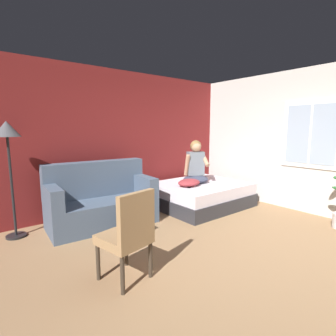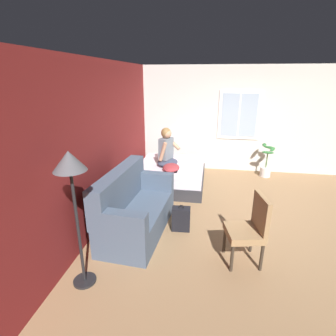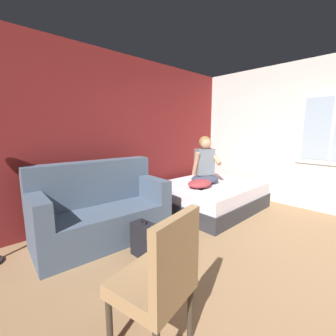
{
  "view_description": "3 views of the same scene",
  "coord_description": "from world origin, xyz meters",
  "px_view_note": "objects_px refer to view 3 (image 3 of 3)",
  "views": [
    {
      "loc": [
        -2.66,
        -1.73,
        1.6
      ],
      "look_at": [
        0.34,
        2.01,
        0.87
      ],
      "focal_mm": 28.0,
      "sensor_mm": 36.0,
      "label": 1
    },
    {
      "loc": [
        -4.53,
        1.12,
        2.43
      ],
      "look_at": [
        0.14,
        1.87,
        0.77
      ],
      "focal_mm": 28.0,
      "sensor_mm": 36.0,
      "label": 2
    },
    {
      "loc": [
        -2.23,
        -0.45,
        1.47
      ],
      "look_at": [
        0.07,
        1.96,
        0.9
      ],
      "focal_mm": 24.0,
      "sensor_mm": 36.0,
      "label": 3
    }
  ],
  "objects_px": {
    "bed": "(210,196)",
    "person_seated": "(205,164)",
    "cell_phone": "(202,189)",
    "side_chair": "(159,278)",
    "couch": "(101,210)",
    "throw_pillow": "(200,184)",
    "backpack": "(145,240)"
  },
  "relations": [
    {
      "from": "cell_phone",
      "to": "person_seated",
      "type": "bearing_deg",
      "value": -64.2
    },
    {
      "from": "bed",
      "to": "side_chair",
      "type": "xyz_separation_m",
      "value": [
        -2.55,
        -1.44,
        0.3
      ]
    },
    {
      "from": "backpack",
      "to": "cell_phone",
      "type": "relative_size",
      "value": 3.18
    },
    {
      "from": "couch",
      "to": "throw_pillow",
      "type": "bearing_deg",
      "value": -12.41
    },
    {
      "from": "person_seated",
      "to": "backpack",
      "type": "relative_size",
      "value": 1.91
    },
    {
      "from": "bed",
      "to": "couch",
      "type": "height_order",
      "value": "couch"
    },
    {
      "from": "couch",
      "to": "person_seated",
      "type": "xyz_separation_m",
      "value": [
        1.99,
        -0.22,
        0.44
      ]
    },
    {
      "from": "bed",
      "to": "person_seated",
      "type": "bearing_deg",
      "value": 125.97
    },
    {
      "from": "backpack",
      "to": "throw_pillow",
      "type": "distance_m",
      "value": 1.61
    },
    {
      "from": "couch",
      "to": "side_chair",
      "type": "xyz_separation_m",
      "value": [
        -0.49,
        -1.75,
        0.14
      ]
    },
    {
      "from": "person_seated",
      "to": "backpack",
      "type": "distance_m",
      "value": 2.02
    },
    {
      "from": "side_chair",
      "to": "cell_phone",
      "type": "xyz_separation_m",
      "value": [
        2.08,
        1.27,
        -0.05
      ]
    },
    {
      "from": "cell_phone",
      "to": "backpack",
      "type": "bearing_deg",
      "value": 94.31
    },
    {
      "from": "throw_pillow",
      "to": "cell_phone",
      "type": "xyz_separation_m",
      "value": [
        -0.07,
        -0.11,
        -0.07
      ]
    },
    {
      "from": "person_seated",
      "to": "cell_phone",
      "type": "bearing_deg",
      "value": -147.22
    },
    {
      "from": "backpack",
      "to": "side_chair",
      "type": "bearing_deg",
      "value": -123.06
    },
    {
      "from": "bed",
      "to": "cell_phone",
      "type": "height_order",
      "value": "cell_phone"
    },
    {
      "from": "backpack",
      "to": "throw_pillow",
      "type": "height_order",
      "value": "throw_pillow"
    },
    {
      "from": "cell_phone",
      "to": "couch",
      "type": "bearing_deg",
      "value": 66.52
    },
    {
      "from": "backpack",
      "to": "throw_pillow",
      "type": "bearing_deg",
      "value": 14.58
    },
    {
      "from": "backpack",
      "to": "throw_pillow",
      "type": "xyz_separation_m",
      "value": [
        1.51,
        0.39,
        0.36
      ]
    },
    {
      "from": "side_chair",
      "to": "person_seated",
      "type": "height_order",
      "value": "person_seated"
    },
    {
      "from": "side_chair",
      "to": "throw_pillow",
      "type": "xyz_separation_m",
      "value": [
        2.16,
        1.38,
        0.02
      ]
    },
    {
      "from": "throw_pillow",
      "to": "cell_phone",
      "type": "distance_m",
      "value": 0.14
    },
    {
      "from": "bed",
      "to": "couch",
      "type": "relative_size",
      "value": 1.03
    },
    {
      "from": "couch",
      "to": "cell_phone",
      "type": "height_order",
      "value": "couch"
    },
    {
      "from": "side_chair",
      "to": "throw_pillow",
      "type": "height_order",
      "value": "side_chair"
    },
    {
      "from": "side_chair",
      "to": "throw_pillow",
      "type": "bearing_deg",
      "value": 32.61
    },
    {
      "from": "bed",
      "to": "backpack",
      "type": "relative_size",
      "value": 3.97
    },
    {
      "from": "side_chair",
      "to": "cell_phone",
      "type": "distance_m",
      "value": 2.44
    },
    {
      "from": "bed",
      "to": "side_chair",
      "type": "bearing_deg",
      "value": -150.46
    },
    {
      "from": "couch",
      "to": "cell_phone",
      "type": "bearing_deg",
      "value": -16.5
    }
  ]
}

